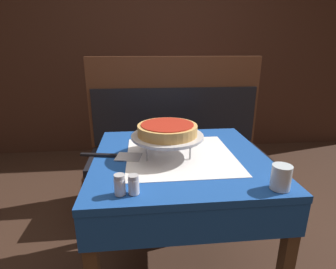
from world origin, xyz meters
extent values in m
cube|color=#194799|center=(0.00, 0.00, 0.75)|extent=(0.83, 0.83, 0.03)
cube|color=white|center=(0.00, 0.00, 0.77)|extent=(0.52, 0.52, 0.00)
cube|color=#194799|center=(0.00, 0.00, 0.66)|extent=(0.83, 0.83, 0.15)
cube|color=#4C331E|center=(-0.38, 0.38, 0.37)|extent=(0.05, 0.05, 0.73)
cube|color=#4C331E|center=(0.38, 0.38, 0.37)|extent=(0.05, 0.05, 0.73)
cube|color=red|center=(0.28, 1.62, 0.74)|extent=(0.62, 0.62, 0.03)
cube|color=white|center=(0.28, 1.62, 0.76)|extent=(0.39, 0.39, 0.00)
cube|color=red|center=(0.28, 1.62, 0.66)|extent=(0.62, 0.62, 0.13)
cube|color=#4C331E|center=(0.00, 1.35, 0.36)|extent=(0.05, 0.05, 0.73)
cube|color=#4C331E|center=(0.55, 1.35, 0.36)|extent=(0.05, 0.05, 0.73)
cube|color=#4C331E|center=(0.00, 1.90, 0.36)|extent=(0.05, 0.05, 0.73)
cube|color=#4C331E|center=(0.55, 1.90, 0.36)|extent=(0.05, 0.05, 0.73)
cube|color=brown|center=(0.10, 0.75, 0.20)|extent=(1.41, 0.52, 0.40)
cube|color=black|center=(0.10, 0.75, 0.43)|extent=(1.39, 0.51, 0.06)
cube|color=brown|center=(0.10, 0.98, 0.83)|extent=(1.41, 0.06, 0.74)
cube|color=black|center=(0.10, 0.94, 0.72)|extent=(1.36, 0.02, 0.47)
cube|color=#3D2319|center=(0.00, 2.10, 1.20)|extent=(6.00, 0.04, 2.40)
cylinder|color=#ADADB2|center=(-0.06, 0.12, 0.81)|extent=(0.01, 0.01, 0.09)
cylinder|color=#ADADB2|center=(-0.16, -0.05, 0.81)|extent=(0.01, 0.01, 0.09)
cylinder|color=#ADADB2|center=(0.04, -0.05, 0.81)|extent=(0.01, 0.01, 0.09)
cylinder|color=#ADADB2|center=(-0.06, 0.01, 0.85)|extent=(0.23, 0.23, 0.01)
cylinder|color=silver|center=(-0.06, 0.01, 0.86)|extent=(0.33, 0.33, 0.01)
cylinder|color=silver|center=(-0.06, 0.01, 0.87)|extent=(0.35, 0.35, 0.01)
cylinder|color=tan|center=(-0.06, 0.01, 0.90)|extent=(0.28, 0.28, 0.05)
cylinder|color=#B22819|center=(-0.06, 0.01, 0.92)|extent=(0.25, 0.25, 0.01)
cube|color=#BCBCC1|center=(-0.25, 0.00, 0.77)|extent=(0.13, 0.12, 0.00)
cube|color=black|center=(-0.40, 0.03, 0.77)|extent=(0.18, 0.05, 0.01)
cylinder|color=silver|center=(0.32, -0.35, 0.81)|extent=(0.07, 0.07, 0.09)
cylinder|color=silver|center=(-0.27, -0.33, 0.80)|extent=(0.04, 0.04, 0.06)
cylinder|color=#B7B7BC|center=(-0.27, -0.33, 0.83)|extent=(0.04, 0.04, 0.02)
cylinder|color=silver|center=(-0.22, -0.33, 0.79)|extent=(0.04, 0.04, 0.06)
cylinder|color=#B7B7BC|center=(-0.22, -0.33, 0.83)|extent=(0.04, 0.04, 0.02)
cube|color=black|center=(0.30, 1.67, 0.77)|extent=(0.14, 0.14, 0.03)
cylinder|color=black|center=(0.30, 1.67, 0.85)|extent=(0.01, 0.01, 0.13)
cylinder|color=red|center=(0.30, 1.71, 0.84)|extent=(0.04, 0.04, 0.10)
cylinder|color=#99194C|center=(0.30, 1.62, 0.84)|extent=(0.04, 0.04, 0.10)
camera|label=1|loc=(-0.18, -1.17, 1.26)|focal=28.00mm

